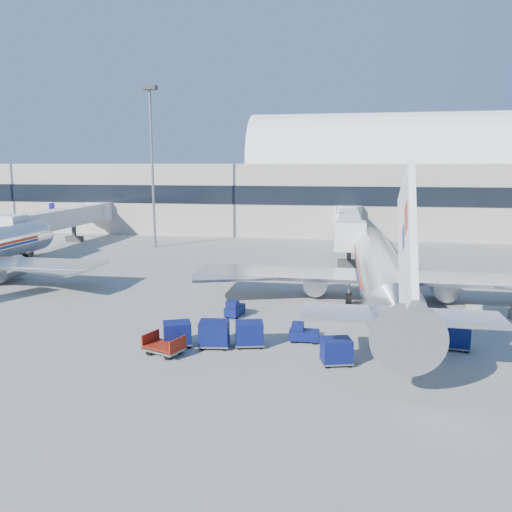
% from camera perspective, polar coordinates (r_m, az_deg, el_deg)
% --- Properties ---
extents(ground, '(260.00, 260.00, 0.00)m').
position_cam_1_polar(ground, '(40.44, -0.04, -6.54)').
color(ground, gray).
rests_on(ground, ground).
extents(terminal, '(170.00, 28.15, 21.00)m').
position_cam_1_polar(terminal, '(96.34, -2.40, 7.79)').
color(terminal, '#B2AA9E').
rests_on(terminal, ground).
extents(airliner_main, '(32.00, 37.26, 12.07)m').
position_cam_1_polar(airliner_main, '(43.69, 14.03, -1.62)').
color(airliner_main, silver).
rests_on(airliner_main, ground).
extents(jetbridge_near, '(4.40, 27.50, 6.25)m').
position_cam_1_polar(jetbridge_near, '(69.40, 10.53, 3.68)').
color(jetbridge_near, silver).
rests_on(jetbridge_near, ground).
extents(jetbridge_mid, '(4.40, 27.50, 6.25)m').
position_cam_1_polar(jetbridge_mid, '(80.58, -20.95, 4.07)').
color(jetbridge_mid, silver).
rests_on(jetbridge_mid, ground).
extents(mast_west, '(2.00, 1.20, 22.60)m').
position_cam_1_polar(mast_west, '(73.21, -11.86, 12.49)').
color(mast_west, slate).
rests_on(mast_west, ground).
extents(barrier_near, '(3.00, 0.55, 0.90)m').
position_cam_1_polar(barrier_near, '(43.24, 24.80, -5.78)').
color(barrier_near, '#9E9E96').
rests_on(barrier_near, ground).
extents(tug_lead, '(2.01, 1.01, 1.31)m').
position_cam_1_polar(tug_lead, '(34.12, 5.40, -8.76)').
color(tug_lead, '#091148').
rests_on(tug_lead, ground).
extents(tug_right, '(2.44, 2.72, 1.61)m').
position_cam_1_polar(tug_right, '(36.12, 17.09, -7.87)').
color(tug_right, '#091148').
rests_on(tug_right, ground).
extents(tug_left, '(1.40, 2.18, 1.31)m').
position_cam_1_polar(tug_left, '(39.53, -2.50, -6.04)').
color(tug_left, '#091148').
rests_on(tug_left, ground).
extents(cart_train_a, '(2.17, 1.85, 1.65)m').
position_cam_1_polar(cart_train_a, '(33.03, -0.76, -8.84)').
color(cart_train_a, '#091148').
rests_on(cart_train_a, ground).
extents(cart_train_b, '(2.16, 1.75, 1.76)m').
position_cam_1_polar(cart_train_b, '(32.95, -4.80, -8.82)').
color(cart_train_b, '#091148').
rests_on(cart_train_b, ground).
extents(cart_train_c, '(2.26, 2.02, 1.63)m').
position_cam_1_polar(cart_train_c, '(33.47, -8.98, -8.73)').
color(cart_train_c, '#091148').
rests_on(cart_train_c, ground).
extents(cart_solo_near, '(2.11, 1.81, 1.60)m').
position_cam_1_polar(cart_solo_near, '(30.57, 9.17, -10.64)').
color(cart_solo_near, '#091148').
rests_on(cart_solo_near, ground).
extents(cart_solo_far, '(2.00, 1.63, 1.60)m').
position_cam_1_polar(cart_solo_far, '(35.06, 21.84, -8.50)').
color(cart_solo_far, '#091148').
rests_on(cart_solo_far, ground).
extents(cart_open_red, '(2.76, 2.37, 0.63)m').
position_cam_1_polar(cart_open_red, '(32.33, -10.39, -10.27)').
color(cart_open_red, slate).
rests_on(cart_open_red, ground).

